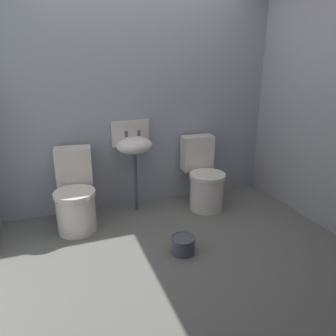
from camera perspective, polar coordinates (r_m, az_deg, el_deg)
The scene contains 7 objects.
ground_plane at distance 3.01m, azimuth 1.97°, elevation -15.16°, with size 3.48×2.70×0.08m, color slate.
wall_back at distance 3.65m, azimuth -5.08°, elevation 11.41°, with size 3.48×0.10×2.34m, color #959BA8.
wall_right at distance 3.53m, azimuth 26.55°, elevation 9.23°, with size 0.10×2.50×2.34m, color #9B9AA3.
toilet_left at distance 3.37m, azimuth -15.95°, elevation -4.96°, with size 0.45×0.63×0.78m.
toilet_right at distance 3.72m, azimuth 6.32°, elevation -1.98°, with size 0.41×0.60×0.78m.
sink at distance 3.50m, azimuth -6.05°, elevation 4.12°, with size 0.42×0.35×0.99m.
bucket at distance 2.94m, azimuth 2.67°, elevation -13.27°, with size 0.22×0.22×0.15m.
Camera 1 is at (-0.96, -2.29, 1.66)m, focal length 34.67 mm.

